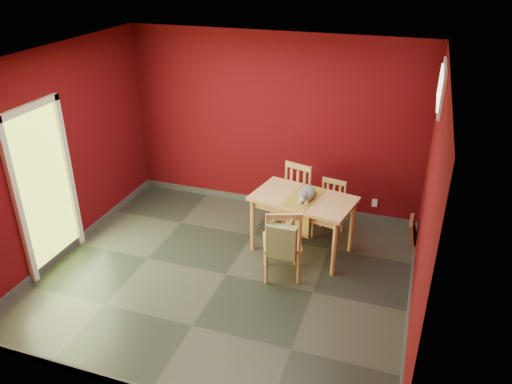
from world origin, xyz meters
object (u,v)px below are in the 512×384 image
(tote_bag, at_px, (282,242))
(picture_frame, at_px, (413,233))
(chair_far_left, at_px, (292,197))
(chair_far_right, at_px, (330,208))
(cat, at_px, (307,191))
(chair_near, at_px, (282,242))
(dining_table, at_px, (303,204))

(tote_bag, bearing_deg, picture_frame, 45.21)
(chair_far_left, xyz_separation_m, chair_far_right, (0.55, -0.00, -0.08))
(cat, bearing_deg, picture_frame, 54.47)
(chair_far_right, bearing_deg, chair_near, -106.49)
(chair_far_right, height_order, cat, cat)
(chair_far_left, relative_size, chair_near, 0.98)
(cat, height_order, picture_frame, cat)
(chair_far_right, bearing_deg, tote_bag, -102.13)
(chair_far_left, bearing_deg, tote_bag, -80.26)
(chair_near, bearing_deg, cat, 77.91)
(chair_far_left, xyz_separation_m, cat, (0.33, -0.57, 0.43))
(tote_bag, bearing_deg, dining_table, 87.21)
(chair_near, bearing_deg, dining_table, 81.95)
(chair_far_right, xyz_separation_m, chair_near, (-0.36, -1.20, 0.09))
(chair_far_right, height_order, tote_bag, tote_bag)
(chair_far_left, bearing_deg, picture_frame, 1.66)
(tote_bag, bearing_deg, cat, 84.26)
(dining_table, height_order, tote_bag, tote_bag)
(cat, bearing_deg, tote_bag, -65.40)
(chair_near, height_order, cat, cat)
(picture_frame, bearing_deg, dining_table, -157.21)
(dining_table, distance_m, chair_far_right, 0.68)
(tote_bag, relative_size, cat, 1.13)
(dining_table, relative_size, chair_far_left, 1.47)
(cat, distance_m, picture_frame, 1.67)
(chair_near, relative_size, cat, 2.25)
(dining_table, height_order, cat, cat)
(chair_far_left, relative_size, picture_frame, 2.38)
(dining_table, bearing_deg, tote_bag, -92.79)
(tote_bag, xyz_separation_m, cat, (0.09, 0.86, 0.27))
(chair_near, xyz_separation_m, cat, (0.14, 0.64, 0.42))
(cat, bearing_deg, dining_table, -174.16)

